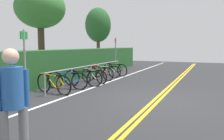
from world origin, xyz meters
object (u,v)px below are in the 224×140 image
object	(u,v)px
bike_rack	(91,69)
bicycle_6	(115,69)
bicycle_4	(100,73)
sign_post_near	(25,58)
bicycle_5	(105,71)
tree_far_right	(98,25)
bicycle_2	(83,78)
sign_post_far	(116,52)
bicycle_1	(67,80)
tree_mid	(40,9)
pedestrian	(13,99)
bicycle_3	(94,76)
bicycle_0	(53,84)

from	to	relation	value
bike_rack	bicycle_6	bearing A→B (deg)	-0.85
bicycle_4	sign_post_near	distance (m)	5.08
bicycle_5	tree_far_right	bearing A→B (deg)	30.31
bicycle_2	sign_post_far	size ratio (longest dim) A/B	0.79
bicycle_1	bicycle_5	world-z (taller)	bicycle_1
bicycle_4	sign_post_far	bearing A→B (deg)	5.14
bicycle_4	sign_post_near	world-z (taller)	sign_post_near
tree_mid	tree_far_right	bearing A→B (deg)	1.01
tree_far_right	bicycle_1	bearing A→B (deg)	-160.75
bicycle_2	bicycle_6	xyz separation A→B (m)	(3.79, 0.10, 0.00)
sign_post_far	bicycle_1	bearing A→B (deg)	-178.14
bike_rack	sign_post_near	size ratio (longest dim) A/B	2.99
pedestrian	sign_post_near	bearing A→B (deg)	41.38
bicycle_5	bike_rack	bearing A→B (deg)	-176.40
bicycle_1	bicycle_5	xyz separation A→B (m)	(3.61, -0.01, -0.02)
bicycle_3	bicycle_2	bearing A→B (deg)	179.94
bicycle_1	bicycle_2	xyz separation A→B (m)	(0.81, -0.26, -0.00)
bicycle_5	tree_mid	world-z (taller)	tree_mid
tree_mid	sign_post_near	bearing A→B (deg)	-145.48
bike_rack	pedestrian	xyz separation A→B (m)	(-7.17, -2.62, 0.36)
bicycle_2	bicycle_6	world-z (taller)	bicycle_6
bicycle_1	tree_far_right	xyz separation A→B (m)	(8.99, 3.14, 2.94)
bike_rack	bicycle_6	distance (m)	2.81
bicycle_5	tree_far_right	world-z (taller)	tree_far_right
bicycle_1	tree_mid	world-z (taller)	tree_mid
bicycle_2	tree_far_right	bearing A→B (deg)	22.58
bicycle_3	bicycle_6	bearing A→B (deg)	2.09
bicycle_6	bike_rack	bearing A→B (deg)	179.15
tree_mid	bicycle_2	bearing A→B (deg)	-111.70
tree_mid	tree_far_right	distance (m)	6.88
bicycle_6	sign_post_far	xyz separation A→B (m)	(0.87, 0.34, 0.97)
bicycle_4	pedestrian	world-z (taller)	pedestrian
tree_mid	bicycle_4	bearing A→B (deg)	-77.72
bicycle_4	tree_far_right	bearing A→B (deg)	27.31
bicycle_3	bicycle_5	size ratio (longest dim) A/B	0.98
bicycle_6	tree_far_right	xyz separation A→B (m)	(4.39, 3.30, 2.94)
bicycle_3	tree_mid	distance (m)	4.66
pedestrian	tree_far_right	bearing A→B (deg)	22.27
bike_rack	bicycle_3	world-z (taller)	bike_rack
sign_post_near	tree_mid	bearing A→B (deg)	34.52
tree_mid	bicycle_1	bearing A→B (deg)	-125.04
bicycle_5	bicycle_3	bearing A→B (deg)	-171.93
bicycle_5	bicycle_0	bearing A→B (deg)	-179.37
bicycle_5	tree_far_right	distance (m)	6.90
pedestrian	bicycle_2	bearing A→B (deg)	21.86
pedestrian	tree_far_right	world-z (taller)	tree_far_right
bicycle_4	sign_post_far	world-z (taller)	sign_post_far
bicycle_1	bicycle_3	world-z (taller)	bicycle_1
bike_rack	bicycle_3	distance (m)	0.34
bicycle_1	tree_mid	bearing A→B (deg)	54.96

